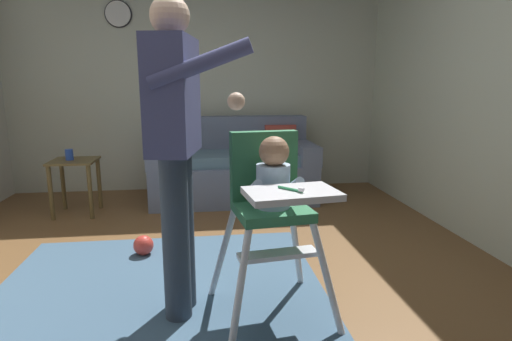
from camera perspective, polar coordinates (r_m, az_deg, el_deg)
name	(u,v)px	position (r m, az deg, el deg)	size (l,w,h in m)	color
ground	(200,305)	(2.55, -7.68, -17.85)	(5.77, 6.83, 0.10)	brown
wall_far	(198,70)	(4.87, -8.04, 13.60)	(4.97, 0.06, 2.74)	beige
couch	(233,168)	(4.44, -3.15, 0.41)	(1.70, 0.86, 0.86)	slate
high_chair	(272,191)	(2.11, 2.17, -2.88)	(0.68, 0.78, 0.97)	white
adult_standing	(176,144)	(2.11, -10.93, 3.66)	(0.51, 0.55, 1.62)	#384352
toy_ball	(143,245)	(3.13, -15.23, -9.90)	(0.14, 0.14, 0.14)	#D13D33
side_table	(75,175)	(4.22, -23.66, -0.52)	(0.40, 0.40, 0.52)	brown
sippy_cup	(69,155)	(4.20, -24.32, 2.00)	(0.07, 0.07, 0.10)	#284CB7
wall_clock	(118,14)	(4.95, -18.44, 19.77)	(0.29, 0.04, 0.29)	white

